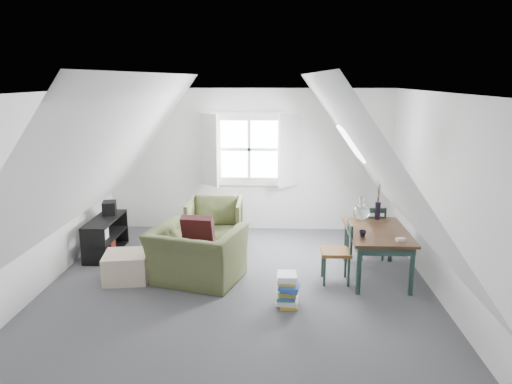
{
  "coord_description": "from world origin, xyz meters",
  "views": [
    {
      "loc": [
        0.5,
        -5.93,
        2.67
      ],
      "look_at": [
        0.21,
        0.6,
        1.17
      ],
      "focal_mm": 35.0,
      "sensor_mm": 36.0,
      "label": 1
    }
  ],
  "objects_px": {
    "dining_table": "(377,236)",
    "media_shelf": "(105,238)",
    "armchair_far": "(215,246)",
    "dining_chair_far": "(372,231)",
    "magazine_stack": "(288,290)",
    "ottoman": "(126,267)",
    "dining_chair_near": "(338,251)",
    "armchair_near": "(197,281)"
  },
  "relations": [
    {
      "from": "armchair_far",
      "to": "dining_table",
      "type": "height_order",
      "value": "dining_table"
    },
    {
      "from": "dining_chair_far",
      "to": "media_shelf",
      "type": "distance_m",
      "value": 4.08
    },
    {
      "from": "magazine_stack",
      "to": "ottoman",
      "type": "bearing_deg",
      "value": 162.23
    },
    {
      "from": "dining_chair_near",
      "to": "magazine_stack",
      "type": "distance_m",
      "value": 1.05
    },
    {
      "from": "armchair_near",
      "to": "dining_chair_near",
      "type": "distance_m",
      "value": 1.93
    },
    {
      "from": "media_shelf",
      "to": "magazine_stack",
      "type": "height_order",
      "value": "media_shelf"
    },
    {
      "from": "dining_chair_near",
      "to": "dining_table",
      "type": "bearing_deg",
      "value": 109.2
    },
    {
      "from": "armchair_near",
      "to": "ottoman",
      "type": "relative_size",
      "value": 2.03
    },
    {
      "from": "armchair_far",
      "to": "dining_chair_far",
      "type": "bearing_deg",
      "value": -10.29
    },
    {
      "from": "ottoman",
      "to": "magazine_stack",
      "type": "distance_m",
      "value": 2.27
    },
    {
      "from": "armchair_far",
      "to": "dining_chair_near",
      "type": "height_order",
      "value": "dining_chair_near"
    },
    {
      "from": "dining_table",
      "to": "armchair_far",
      "type": "bearing_deg",
      "value": 149.39
    },
    {
      "from": "armchair_far",
      "to": "ottoman",
      "type": "bearing_deg",
      "value": -127.01
    },
    {
      "from": "ottoman",
      "to": "dining_chair_far",
      "type": "bearing_deg",
      "value": 16.16
    },
    {
      "from": "media_shelf",
      "to": "magazine_stack",
      "type": "distance_m",
      "value": 3.25
    },
    {
      "from": "dining_table",
      "to": "dining_chair_near",
      "type": "distance_m",
      "value": 0.59
    },
    {
      "from": "dining_table",
      "to": "magazine_stack",
      "type": "relative_size",
      "value": 3.35
    },
    {
      "from": "armchair_far",
      "to": "dining_chair_far",
      "type": "height_order",
      "value": "dining_chair_far"
    },
    {
      "from": "armchair_near",
      "to": "dining_table",
      "type": "height_order",
      "value": "dining_table"
    },
    {
      "from": "armchair_near",
      "to": "dining_table",
      "type": "distance_m",
      "value": 2.5
    },
    {
      "from": "dining_table",
      "to": "dining_chair_far",
      "type": "relative_size",
      "value": 1.62
    },
    {
      "from": "dining_chair_far",
      "to": "magazine_stack",
      "type": "relative_size",
      "value": 2.07
    },
    {
      "from": "armchair_near",
      "to": "armchair_far",
      "type": "height_order",
      "value": "armchair_far"
    },
    {
      "from": "armchair_far",
      "to": "ottoman",
      "type": "xyz_separation_m",
      "value": [
        -1.03,
        -1.41,
        0.19
      ]
    },
    {
      "from": "ottoman",
      "to": "media_shelf",
      "type": "height_order",
      "value": "media_shelf"
    },
    {
      "from": "armchair_near",
      "to": "magazine_stack",
      "type": "height_order",
      "value": "magazine_stack"
    },
    {
      "from": "dining_chair_far",
      "to": "magazine_stack",
      "type": "bearing_deg",
      "value": 64.69
    },
    {
      "from": "armchair_far",
      "to": "ottoman",
      "type": "relative_size",
      "value": 1.56
    },
    {
      "from": "armchair_far",
      "to": "dining_table",
      "type": "distance_m",
      "value": 2.68
    },
    {
      "from": "armchair_near",
      "to": "dining_chair_far",
      "type": "distance_m",
      "value": 2.72
    },
    {
      "from": "armchair_far",
      "to": "magazine_stack",
      "type": "distance_m",
      "value": 2.39
    },
    {
      "from": "armchair_far",
      "to": "dining_table",
      "type": "relative_size",
      "value": 0.66
    },
    {
      "from": "armchair_near",
      "to": "magazine_stack",
      "type": "relative_size",
      "value": 2.87
    },
    {
      "from": "armchair_near",
      "to": "dining_chair_near",
      "type": "xyz_separation_m",
      "value": [
        1.88,
        0.07,
        0.43
      ]
    },
    {
      "from": "media_shelf",
      "to": "armchair_near",
      "type": "bearing_deg",
      "value": -35.8
    },
    {
      "from": "armchair_near",
      "to": "armchair_far",
      "type": "xyz_separation_m",
      "value": [
        0.07,
        1.41,
        0.0
      ]
    },
    {
      "from": "dining_table",
      "to": "media_shelf",
      "type": "bearing_deg",
      "value": 165.14
    },
    {
      "from": "dining_chair_far",
      "to": "dining_chair_near",
      "type": "xyz_separation_m",
      "value": [
        -0.61,
        -0.94,
        0.0
      ]
    },
    {
      "from": "ottoman",
      "to": "dining_chair_near",
      "type": "height_order",
      "value": "dining_chair_near"
    },
    {
      "from": "media_shelf",
      "to": "dining_chair_far",
      "type": "bearing_deg",
      "value": -3.68
    },
    {
      "from": "armchair_far",
      "to": "media_shelf",
      "type": "height_order",
      "value": "media_shelf"
    },
    {
      "from": "dining_table",
      "to": "dining_chair_near",
      "type": "bearing_deg",
      "value": -164.5
    }
  ]
}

